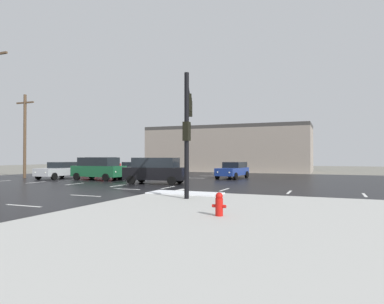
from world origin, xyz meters
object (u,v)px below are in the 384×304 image
at_px(fire_hydrant, 219,204).
at_px(sedan_white, 133,170).
at_px(suv_green, 99,168).
at_px(sedan_blue, 233,170).
at_px(utility_pole_far, 25,134).
at_px(suv_black, 156,170).
at_px(sedan_silver, 60,170).
at_px(traffic_signal_mast, 188,116).
at_px(suv_red, 101,165).

distance_m(fire_hydrant, sedan_white, 22.43).
bearing_deg(fire_hydrant, suv_green, 138.24).
bearing_deg(sedan_blue, suv_green, -52.01).
bearing_deg(suv_green, utility_pole_far, -174.31).
distance_m(fire_hydrant, suv_black, 15.37).
height_order(fire_hydrant, sedan_silver, sedan_silver).
distance_m(sedan_silver, utility_pole_far, 5.25).
relative_size(sedan_blue, utility_pole_far, 0.57).
bearing_deg(sedan_white, utility_pole_far, -68.37).
height_order(fire_hydrant, sedan_white, sedan_white).
height_order(sedan_blue, utility_pole_far, utility_pole_far).
bearing_deg(traffic_signal_mast, sedan_blue, -14.84).
xyz_separation_m(fire_hydrant, sedan_silver, (-20.49, 14.29, 0.32)).
height_order(traffic_signal_mast, suv_red, traffic_signal_mast).
bearing_deg(sedan_silver, traffic_signal_mast, 60.72).
relative_size(sedan_silver, suv_red, 0.93).
bearing_deg(suv_red, suv_black, -123.30).
relative_size(traffic_signal_mast, suv_green, 1.22).
bearing_deg(utility_pole_far, sedan_blue, 20.20).
bearing_deg(suv_black, sedan_silver, -16.21).
distance_m(sedan_blue, utility_pole_far, 20.76).
bearing_deg(sedan_blue, suv_black, -18.84).
height_order(sedan_white, sedan_silver, same).
xyz_separation_m(sedan_blue, suv_black, (-3.90, -8.40, 0.24)).
relative_size(traffic_signal_mast, utility_pole_far, 0.73).
bearing_deg(sedan_white, fire_hydrant, 41.33).
xyz_separation_m(traffic_signal_mast, sedan_white, (-10.69, 11.73, -3.45)).
height_order(sedan_blue, sedan_silver, same).
xyz_separation_m(fire_hydrant, sedan_blue, (-5.17, 20.80, 0.32)).
distance_m(traffic_signal_mast, suv_black, 9.33).
height_order(sedan_white, suv_red, suv_red).
height_order(fire_hydrant, suv_red, suv_red).
xyz_separation_m(sedan_blue, sedan_white, (-9.03, -3.44, 0.00)).
height_order(traffic_signal_mast, sedan_silver, traffic_signal_mast).
height_order(sedan_blue, suv_green, suv_green).
xyz_separation_m(sedan_white, sedan_silver, (-6.28, -3.07, 0.00)).
distance_m(sedan_blue, suv_red, 16.08).
xyz_separation_m(traffic_signal_mast, suv_black, (-5.55, 6.77, -3.21)).
distance_m(fire_hydrant, suv_red, 30.32).
relative_size(traffic_signal_mast, suv_red, 1.22).
xyz_separation_m(sedan_blue, suv_green, (-10.67, -6.65, 0.24)).
bearing_deg(suv_red, sedan_silver, -170.30).
xyz_separation_m(sedan_white, suv_red, (-7.02, 4.28, 0.24)).
distance_m(fire_hydrant, utility_pole_far, 28.24).
height_order(suv_green, suv_red, same).
xyz_separation_m(traffic_signal_mast, utility_pole_far, (-20.86, 8.10, 0.03)).
relative_size(sedan_blue, sedan_white, 1.02).
relative_size(traffic_signal_mast, sedan_blue, 1.29).
relative_size(sedan_blue, suv_red, 0.95).
height_order(sedan_white, suv_black, suv_black).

